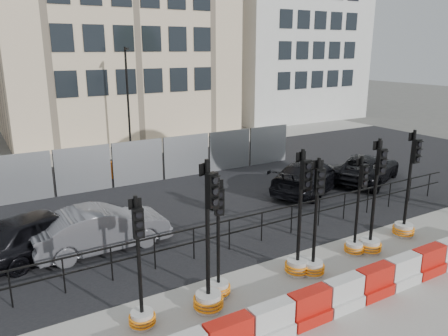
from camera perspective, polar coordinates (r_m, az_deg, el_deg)
ground at (r=13.26m, az=7.98°, el=-11.37°), size 120.00×120.00×0.00m
sidewalk_near at (r=11.40m, az=17.83°, el=-16.77°), size 40.00×6.00×0.02m
road at (r=18.78m, az=-5.45°, el=-3.06°), size 40.00×14.00×0.03m
sidewalk_far at (r=26.91m, az=-13.75°, el=2.23°), size 40.00×4.00×0.02m
building_cream at (r=32.70m, az=-14.62°, el=20.32°), size 15.00×10.06×18.00m
building_white at (r=39.70m, az=7.84°, el=18.25°), size 12.00×9.06×16.00m
kerb_railing at (r=13.84m, az=4.97°, el=-6.96°), size 18.00×0.04×1.00m
heras_fencing at (r=20.80m, az=-9.94°, el=0.62°), size 14.33×1.72×2.00m
lamp_post_far at (r=25.57m, az=-12.44°, el=8.96°), size 0.12×0.56×6.00m
barrier_row at (r=11.33m, az=17.21°, el=-14.84°), size 12.55×0.50×0.80m
traffic_signal_a at (r=10.06m, az=-10.73°, el=-16.75°), size 0.60×0.60×3.05m
traffic_signal_b at (r=10.33m, az=-1.98°, el=-14.00°), size 0.72×0.72×3.66m
traffic_signal_c at (r=10.98m, az=-0.73°, el=-13.52°), size 0.60×0.60×3.07m
traffic_signal_d at (r=12.01m, az=9.77°, el=-10.00°), size 0.69×0.69×3.49m
traffic_signal_e at (r=12.11m, az=11.65°, el=-10.70°), size 0.65×0.65×3.28m
traffic_signal_f at (r=13.56m, az=16.87°, el=-7.94°), size 0.59×0.59×3.02m
traffic_signal_g at (r=13.76m, az=18.71°, el=-7.73°), size 0.69×0.69×3.50m
traffic_signal_h at (r=15.31m, az=22.61°, el=-5.74°), size 0.69×0.69×3.52m
car_a at (r=14.03m, az=-22.48°, el=-7.73°), size 4.13×5.15×1.42m
car_b at (r=13.80m, az=-15.70°, el=-7.63°), size 1.71×4.19×1.35m
car_c at (r=18.93m, az=11.13°, el=-1.01°), size 5.52×6.18×1.37m
car_d at (r=21.00m, az=18.08°, el=-0.02°), size 5.48×6.09×1.26m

